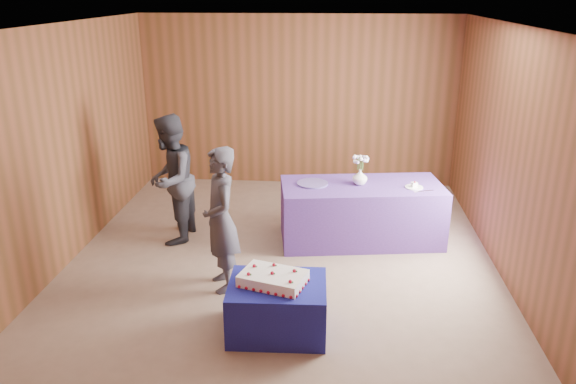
# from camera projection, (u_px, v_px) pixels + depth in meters

# --- Properties ---
(ground) EXTENTS (6.00, 6.00, 0.00)m
(ground) POSITION_uv_depth(u_px,v_px,m) (281.00, 264.00, 6.60)
(ground) COLOR #89705E
(ground) RESTS_ON ground
(room_shell) EXTENTS (5.04, 6.04, 2.72)m
(room_shell) POSITION_uv_depth(u_px,v_px,m) (280.00, 113.00, 5.99)
(room_shell) COLOR brown
(room_shell) RESTS_ON ground
(cake_table) EXTENTS (0.92, 0.73, 0.50)m
(cake_table) POSITION_uv_depth(u_px,v_px,m) (277.00, 307.00, 5.23)
(cake_table) COLOR navy
(cake_table) RESTS_ON ground
(serving_table) EXTENTS (2.11, 1.17, 0.75)m
(serving_table) POSITION_uv_depth(u_px,v_px,m) (361.00, 213.00, 7.12)
(serving_table) COLOR #5B3696
(serving_table) RESTS_ON ground
(sheet_cake) EXTENTS (0.69, 0.57, 0.14)m
(sheet_cake) POSITION_uv_depth(u_px,v_px,m) (273.00, 278.00, 5.14)
(sheet_cake) COLOR white
(sheet_cake) RESTS_ON cake_table
(vase) EXTENTS (0.19, 0.19, 0.19)m
(vase) POSITION_uv_depth(u_px,v_px,m) (360.00, 177.00, 6.97)
(vase) COLOR white
(vase) RESTS_ON serving_table
(flower_spray) EXTENTS (0.21, 0.21, 0.16)m
(flower_spray) POSITION_uv_depth(u_px,v_px,m) (361.00, 159.00, 6.90)
(flower_spray) COLOR #366428
(flower_spray) RESTS_ON vase
(platter) EXTENTS (0.45, 0.45, 0.02)m
(platter) POSITION_uv_depth(u_px,v_px,m) (312.00, 183.00, 7.01)
(platter) COLOR #5E4D9B
(platter) RESTS_ON serving_table
(plate) EXTENTS (0.26, 0.26, 0.01)m
(plate) POSITION_uv_depth(u_px,v_px,m) (414.00, 187.00, 6.89)
(plate) COLOR white
(plate) RESTS_ON serving_table
(cake_slice) EXTENTS (0.08, 0.08, 0.08)m
(cake_slice) POSITION_uv_depth(u_px,v_px,m) (414.00, 184.00, 6.87)
(cake_slice) COLOR white
(cake_slice) RESTS_ON plate
(knife) EXTENTS (0.25, 0.11, 0.00)m
(knife) POSITION_uv_depth(u_px,v_px,m) (424.00, 191.00, 6.76)
(knife) COLOR silver
(knife) RESTS_ON serving_table
(guest_left) EXTENTS (0.57, 0.67, 1.56)m
(guest_left) POSITION_uv_depth(u_px,v_px,m) (221.00, 220.00, 5.85)
(guest_left) COLOR #3B3A45
(guest_left) RESTS_ON ground
(guest_right) EXTENTS (0.65, 0.82, 1.63)m
(guest_right) POSITION_uv_depth(u_px,v_px,m) (171.00, 180.00, 6.97)
(guest_right) COLOR #31323B
(guest_right) RESTS_ON ground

